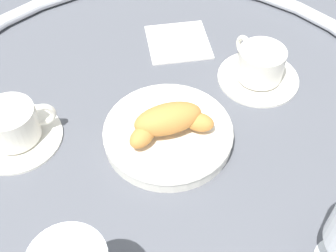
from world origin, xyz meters
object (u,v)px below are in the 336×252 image
Objects in this scene: coffee_cup_near at (260,67)px; pastry_plate at (168,133)px; coffee_cup_far at (14,127)px; folded_napkin at (178,41)px; croissant_large at (169,121)px.

pastry_plate is at bearing 14.28° from coffee_cup_near.
coffee_cup_near is 0.40m from coffee_cup_far.
coffee_cup_near is at bearing 117.37° from folded_napkin.
coffee_cup_near is 1.24× the size of folded_napkin.
coffee_cup_near is (-0.19, -0.05, -0.02)m from croissant_large.
coffee_cup_far is at bearing 16.11° from folded_napkin.
croissant_large reaches higher than coffee_cup_far.
pastry_plate is at bearing -98.43° from croissant_large.
coffee_cup_far is (0.39, -0.05, 0.00)m from coffee_cup_near.
pastry_plate is at bearing 152.90° from coffee_cup_far.
folded_napkin is at bearing -163.89° from coffee_cup_far.
pastry_plate is at bearing 58.56° from folded_napkin.
coffee_cup_near is at bearing -165.72° from pastry_plate.
coffee_cup_near reaches higher than folded_napkin.
croissant_large reaches higher than coffee_cup_near.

